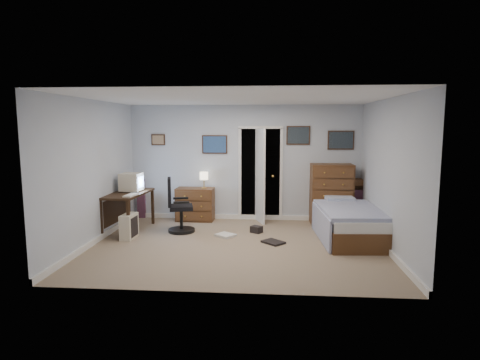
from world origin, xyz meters
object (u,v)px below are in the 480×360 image
object	(u,v)px
office_chair	(178,211)
tall_dresser	(331,194)
bed	(348,222)
computer_desk	(124,201)
low_dresser	(195,204)

from	to	relation	value
office_chair	tall_dresser	size ratio (longest dim) A/B	0.84
tall_dresser	bed	world-z (taller)	tall_dresser
tall_dresser	computer_desk	bearing A→B (deg)	-168.72
office_chair	tall_dresser	bearing A→B (deg)	3.22
office_chair	computer_desk	bearing A→B (deg)	164.24
low_dresser	tall_dresser	distance (m)	2.92
office_chair	low_dresser	xyz separation A→B (m)	(0.15, 0.98, -0.05)
computer_desk	low_dresser	bearing A→B (deg)	41.18
low_dresser	bed	xyz separation A→B (m)	(3.05, -1.19, -0.05)
computer_desk	low_dresser	world-z (taller)	computer_desk
office_chair	low_dresser	distance (m)	0.99
low_dresser	tall_dresser	bearing A→B (deg)	1.04
office_chair	low_dresser	bearing A→B (deg)	67.31
computer_desk	bed	xyz separation A→B (m)	(4.28, -0.25, -0.28)
tall_dresser	office_chair	bearing A→B (deg)	-163.96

